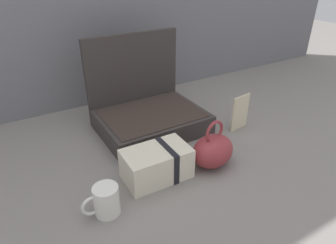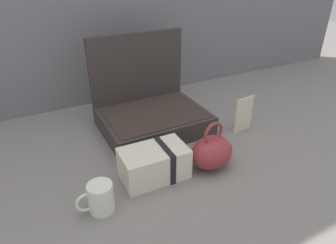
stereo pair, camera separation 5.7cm
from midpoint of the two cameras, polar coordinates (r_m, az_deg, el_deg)
The scene contains 6 objects.
ground_plane at distance 1.16m, azimuth -0.21°, elevation -5.57°, with size 6.00×6.00×0.00m, color slate.
open_suitcase at distance 1.30m, azimuth -2.17°, elevation 2.37°, with size 0.43×0.34×0.38m.
teal_pouch_handbag at distance 1.07m, azimuth 9.87°, elevation -5.63°, with size 0.18×0.15×0.18m.
cream_toiletry_bag at distance 1.01m, azimuth -0.89°, elevation -7.84°, with size 0.22×0.14×0.11m.
coffee_mug at distance 0.91m, azimuth -11.04°, elevation -14.04°, with size 0.11×0.07×0.09m.
info_card_left at distance 1.30m, azimuth 15.39°, elevation 1.35°, with size 0.10×0.01×0.16m, color beige.
Camera 2 is at (-0.41, -0.87, 0.66)m, focal length 32.00 mm.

